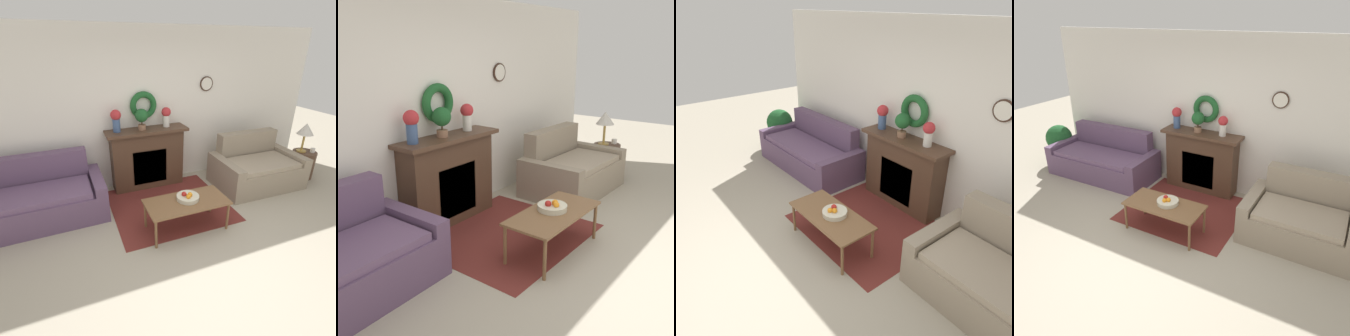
{
  "view_description": "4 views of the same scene",
  "coord_description": "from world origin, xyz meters",
  "views": [
    {
      "loc": [
        -1.37,
        -1.98,
        2.39
      ],
      "look_at": [
        0.0,
        1.49,
        0.64
      ],
      "focal_mm": 28.0,
      "sensor_mm": 36.0,
      "label": 1
    },
    {
      "loc": [
        -3.31,
        -1.14,
        2.11
      ],
      "look_at": [
        0.12,
        1.5,
        0.76
      ],
      "focal_mm": 42.0,
      "sensor_mm": 36.0,
      "label": 2
    },
    {
      "loc": [
        2.75,
        -1.2,
        2.84
      ],
      "look_at": [
        -0.28,
        1.2,
        0.86
      ],
      "focal_mm": 35.0,
      "sensor_mm": 36.0,
      "label": 3
    },
    {
      "loc": [
        2.17,
        -2.63,
        2.93
      ],
      "look_at": [
        -0.12,
        1.5,
        0.7
      ],
      "focal_mm": 35.0,
      "sensor_mm": 36.0,
      "label": 4
    }
  ],
  "objects": [
    {
      "name": "potted_plant_floor_by_couch",
      "position": [
        -3.32,
        1.85,
        0.5
      ],
      "size": [
        0.54,
        0.54,
        0.81
      ],
      "color": "#8E664C",
      "rests_on": "ground_plane"
    },
    {
      "name": "wall_back",
      "position": [
        -0.0,
        2.42,
        1.35
      ],
      "size": [
        6.8,
        0.17,
        2.7
      ],
      "color": "white",
      "rests_on": "ground_plane"
    },
    {
      "name": "vase_on_mantel_right",
      "position": [
        0.25,
        2.22,
        1.29
      ],
      "size": [
        0.16,
        0.16,
        0.34
      ],
      "color": "silver",
      "rests_on": "fireplace"
    },
    {
      "name": "coffee_table",
      "position": [
        -0.01,
        0.77,
        0.41
      ],
      "size": [
        1.14,
        0.55,
        0.45
      ],
      "color": "brown",
      "rests_on": "ground_plane"
    },
    {
      "name": "fireplace",
      "position": [
        -0.12,
        2.21,
        0.55
      ],
      "size": [
        1.41,
        0.41,
        1.09
      ],
      "color": "#4C3323",
      "rests_on": "ground_plane"
    },
    {
      "name": "couch_left",
      "position": [
        -2.04,
        1.81,
        0.31
      ],
      "size": [
        2.12,
        0.98,
        0.91
      ],
      "rotation": [
        0.0,
        0.0,
        0.02
      ],
      "color": "#604766",
      "rests_on": "ground_plane"
    },
    {
      "name": "ground_plane",
      "position": [
        0.0,
        0.0,
        0.0
      ],
      "size": [
        16.0,
        16.0,
        0.0
      ],
      "primitive_type": "plane",
      "color": "#ADA38E"
    },
    {
      "name": "floor_rug",
      "position": [
        -0.01,
        1.41,
        0.0
      ],
      "size": [
        1.84,
        1.65,
        0.01
      ],
      "color": "maroon",
      "rests_on": "ground_plane"
    },
    {
      "name": "potted_plant_on_mantel",
      "position": [
        -0.2,
        2.2,
        1.31
      ],
      "size": [
        0.22,
        0.22,
        0.35
      ],
      "color": "#8E664C",
      "rests_on": "fireplace"
    },
    {
      "name": "fruit_bowl",
      "position": [
        0.02,
        0.81,
        0.49
      ],
      "size": [
        0.31,
        0.31,
        0.11
      ],
      "color": "beige",
      "rests_on": "coffee_table"
    },
    {
      "name": "loveseat_right",
      "position": [
        1.77,
        1.53,
        0.32
      ],
      "size": [
        1.55,
        1.01,
        0.92
      ],
      "rotation": [
        0.0,
        0.0,
        -0.01
      ],
      "color": "gray",
      "rests_on": "ground_plane"
    },
    {
      "name": "vase_on_mantel_left",
      "position": [
        -0.62,
        2.22,
        1.3
      ],
      "size": [
        0.17,
        0.17,
        0.37
      ],
      "color": "#3D5684",
      "rests_on": "fireplace"
    }
  ]
}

